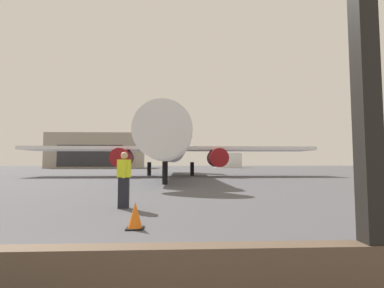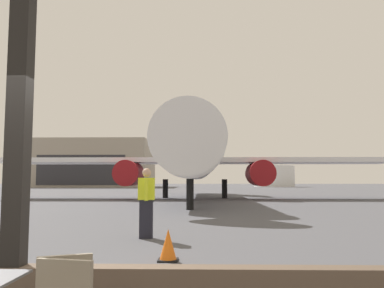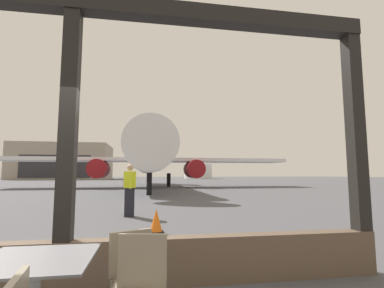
{
  "view_description": "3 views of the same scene",
  "coord_description": "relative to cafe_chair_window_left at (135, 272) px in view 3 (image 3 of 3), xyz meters",
  "views": [
    {
      "loc": [
        2.18,
        -2.73,
        1.39
      ],
      "look_at": [
        2.88,
        12.06,
        2.41
      ],
      "focal_mm": 26.0,
      "sensor_mm": 36.0,
      "label": 1
    },
    {
      "loc": [
        1.88,
        -4.02,
        1.44
      ],
      "look_at": [
        1.36,
        16.08,
        3.26
      ],
      "focal_mm": 37.47,
      "sensor_mm": 36.0,
      "label": 2
    },
    {
      "loc": [
        0.97,
        -3.74,
        1.41
      ],
      "look_at": [
        4.26,
        15.9,
        3.54
      ],
      "focal_mm": 26.32,
      "sensor_mm": 36.0,
      "label": 3
    }
  ],
  "objects": [
    {
      "name": "ground_crew_worker",
      "position": [
        -0.41,
        7.13,
        0.36
      ],
      "size": [
        0.4,
        0.57,
        1.74
      ],
      "color": "black",
      "rests_on": "ground"
    },
    {
      "name": "ground_plane",
      "position": [
        -0.89,
        41.08,
        -0.54
      ],
      "size": [
        220.0,
        220.0,
        0.0
      ],
      "primitive_type": "plane",
      "color": "#4C4C51"
    },
    {
      "name": "window_frame",
      "position": [
        -0.89,
        1.08,
        0.83
      ],
      "size": [
        8.41,
        0.24,
        3.8
      ],
      "color": "brown",
      "rests_on": "ground"
    },
    {
      "name": "traffic_cone",
      "position": [
        0.37,
        4.38,
        -0.28
      ],
      "size": [
        0.36,
        0.36,
        0.56
      ],
      "color": "orange",
      "rests_on": "ground"
    },
    {
      "name": "distant_hangar",
      "position": [
        -22.19,
        81.5,
        4.26
      ],
      "size": [
        24.33,
        17.51,
        9.6
      ],
      "color": "#9E9384",
      "rests_on": "ground"
    },
    {
      "name": "cafe_chair_window_left",
      "position": [
        0.0,
        0.0,
        0.0
      ],
      "size": [
        0.5,
        0.5,
        0.89
      ],
      "color": "gray",
      "rests_on": "ground"
    },
    {
      "name": "cafe_chair_window_right",
      "position": [
        0.05,
        -0.32,
        -0.0
      ],
      "size": [
        0.45,
        0.45,
        0.92
      ],
      "color": "gray",
      "rests_on": "ground"
    },
    {
      "name": "airplane",
      "position": [
        0.39,
        27.75,
        2.68
      ],
      "size": [
        30.55,
        29.55,
        9.98
      ],
      "color": "silver",
      "rests_on": "ground"
    },
    {
      "name": "fuel_storage_tank",
      "position": [
        16.47,
        83.83,
        1.7
      ],
      "size": [
        8.63,
        8.63,
        4.49
      ],
      "primitive_type": "cylinder",
      "color": "white",
      "rests_on": "ground"
    }
  ]
}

